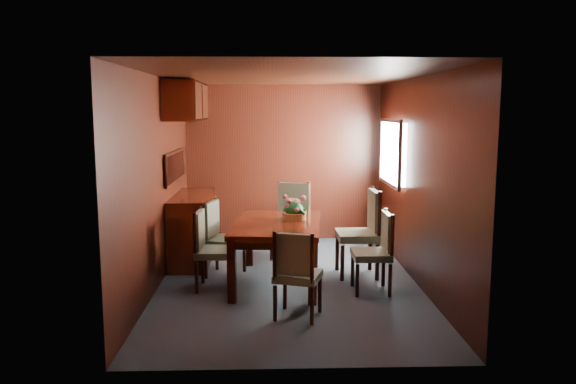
{
  "coord_description": "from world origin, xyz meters",
  "views": [
    {
      "loc": [
        -0.22,
        -6.41,
        2.02
      ],
      "look_at": [
        0.0,
        0.18,
        1.05
      ],
      "focal_mm": 35.0,
      "sensor_mm": 36.0,
      "label": 1
    }
  ],
  "objects_px": {
    "chair_left_near": "(209,245)",
    "flower_centerpiece": "(294,208)",
    "dining_table": "(278,231)",
    "sideboard": "(193,228)",
    "chair_right_near": "(378,247)",
    "chair_head": "(296,270)"
  },
  "relations": [
    {
      "from": "chair_right_near",
      "to": "sideboard",
      "type": "bearing_deg",
      "value": 58.65
    },
    {
      "from": "sideboard",
      "to": "chair_left_near",
      "type": "bearing_deg",
      "value": -74.41
    },
    {
      "from": "sideboard",
      "to": "chair_right_near",
      "type": "height_order",
      "value": "chair_right_near"
    },
    {
      "from": "dining_table",
      "to": "flower_centerpiece",
      "type": "xyz_separation_m",
      "value": [
        0.2,
        0.12,
        0.25
      ]
    },
    {
      "from": "chair_left_near",
      "to": "flower_centerpiece",
      "type": "height_order",
      "value": "flower_centerpiece"
    },
    {
      "from": "dining_table",
      "to": "flower_centerpiece",
      "type": "bearing_deg",
      "value": 36.23
    },
    {
      "from": "sideboard",
      "to": "dining_table",
      "type": "xyz_separation_m",
      "value": [
        1.12,
        -1.03,
        0.18
      ]
    },
    {
      "from": "sideboard",
      "to": "chair_left_near",
      "type": "xyz_separation_m",
      "value": [
        0.34,
        -1.22,
        0.06
      ]
    },
    {
      "from": "chair_right_near",
      "to": "chair_head",
      "type": "height_order",
      "value": "chair_right_near"
    },
    {
      "from": "sideboard",
      "to": "dining_table",
      "type": "bearing_deg",
      "value": -42.54
    },
    {
      "from": "chair_left_near",
      "to": "chair_right_near",
      "type": "xyz_separation_m",
      "value": [
        1.89,
        -0.16,
        -0.0
      ]
    },
    {
      "from": "sideboard",
      "to": "flower_centerpiece",
      "type": "distance_m",
      "value": 1.66
    },
    {
      "from": "dining_table",
      "to": "chair_head",
      "type": "height_order",
      "value": "chair_head"
    },
    {
      "from": "dining_table",
      "to": "sideboard",
      "type": "bearing_deg",
      "value": 142.86
    },
    {
      "from": "chair_left_near",
      "to": "sideboard",
      "type": "bearing_deg",
      "value": -161.02
    },
    {
      "from": "flower_centerpiece",
      "to": "dining_table",
      "type": "bearing_deg",
      "value": -149.17
    },
    {
      "from": "chair_right_near",
      "to": "chair_left_near",
      "type": "bearing_deg",
      "value": 85.55
    },
    {
      "from": "chair_left_near",
      "to": "dining_table",
      "type": "bearing_deg",
      "value": 106.99
    },
    {
      "from": "sideboard",
      "to": "chair_head",
      "type": "height_order",
      "value": "sideboard"
    },
    {
      "from": "sideboard",
      "to": "chair_right_near",
      "type": "distance_m",
      "value": 2.62
    },
    {
      "from": "chair_head",
      "to": "dining_table",
      "type": "bearing_deg",
      "value": 115.35
    },
    {
      "from": "sideboard",
      "to": "chair_left_near",
      "type": "relative_size",
      "value": 1.53
    }
  ]
}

